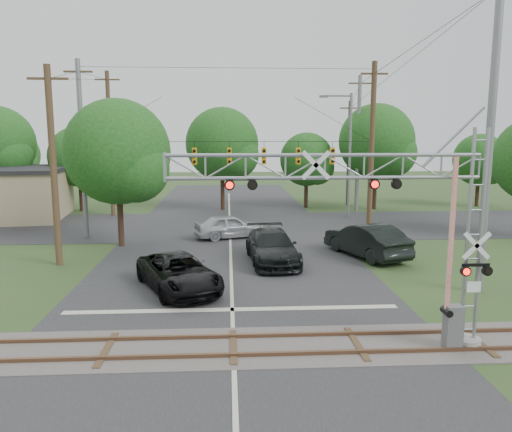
{
  "coord_description": "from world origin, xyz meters",
  "views": [
    {
      "loc": [
        -0.14,
        -13.08,
        6.72
      ],
      "look_at": [
        1.04,
        7.5,
        3.38
      ],
      "focal_mm": 35.0,
      "sensor_mm": 36.0,
      "label": 1
    }
  ],
  "objects": [
    {
      "name": "utility_poles",
      "position": [
        3.22,
        22.53,
        5.89
      ],
      "size": [
        23.44,
        27.95,
        13.23
      ],
      "color": "#42301E",
      "rests_on": "ground"
    },
    {
      "name": "pickup_black",
      "position": [
        -2.31,
        8.21,
        0.78
      ],
      "size": [
        4.62,
        6.16,
        1.55
      ],
      "primitive_type": "imported",
      "rotation": [
        0.0,
        0.0,
        0.42
      ],
      "color": "black",
      "rests_on": "ground"
    },
    {
      "name": "ground",
      "position": [
        0.0,
        0.0,
        0.0
      ],
      "size": [
        160.0,
        160.0,
        0.0
      ],
      "primitive_type": "plane",
      "color": "#2E4922",
      "rests_on": "ground"
    },
    {
      "name": "car_dark",
      "position": [
        2.2,
        12.77,
        0.86
      ],
      "size": [
        2.8,
        6.07,
        1.72
      ],
      "primitive_type": "imported",
      "rotation": [
        0.0,
        0.0,
        0.07
      ],
      "color": "black",
      "rests_on": "ground"
    },
    {
      "name": "traffic_signal_span",
      "position": [
        0.88,
        20.0,
        5.68
      ],
      "size": [
        19.34,
        0.36,
        11.5
      ],
      "color": "slate",
      "rests_on": "ground"
    },
    {
      "name": "treeline",
      "position": [
        -0.67,
        29.51,
        5.52
      ],
      "size": [
        51.15,
        29.15,
        9.59
      ],
      "color": "#332017",
      "rests_on": "ground"
    },
    {
      "name": "crossing_gantry",
      "position": [
        4.57,
        1.64,
        4.29
      ],
      "size": [
        10.0,
        0.89,
        6.96
      ],
      "color": "gray",
      "rests_on": "ground"
    },
    {
      "name": "suv_dark",
      "position": [
        7.57,
        13.8,
        0.95
      ],
      "size": [
        3.93,
        6.07,
        1.89
      ],
      "primitive_type": "imported",
      "rotation": [
        0.0,
        0.0,
        3.51
      ],
      "color": "black",
      "rests_on": "ground"
    },
    {
      "name": "sedan_silver",
      "position": [
        -0.02,
        19.37,
        0.79
      ],
      "size": [
        4.99,
        3.2,
        1.58
      ],
      "primitive_type": "imported",
      "rotation": [
        0.0,
        0.0,
        1.88
      ],
      "color": "#A7A9AE",
      "rests_on": "ground"
    },
    {
      "name": "road_main",
      "position": [
        0.0,
        10.0,
        0.01
      ],
      "size": [
        14.0,
        90.0,
        0.02
      ],
      "primitive_type": "cube",
      "color": "#27282A",
      "rests_on": "ground"
    },
    {
      "name": "railroad_track",
      "position": [
        0.0,
        2.0,
        0.03
      ],
      "size": [
        90.0,
        3.2,
        0.17
      ],
      "color": "#47413D",
      "rests_on": "ground"
    },
    {
      "name": "road_cross",
      "position": [
        0.0,
        24.0,
        0.01
      ],
      "size": [
        90.0,
        12.0,
        0.02
      ],
      "primitive_type": "cube",
      "color": "#27282A",
      "rests_on": "ground"
    },
    {
      "name": "streetlight",
      "position": [
        9.61,
        27.22,
        5.63
      ],
      "size": [
        2.68,
        0.28,
        10.07
      ],
      "color": "slate",
      "rests_on": "ground"
    }
  ]
}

